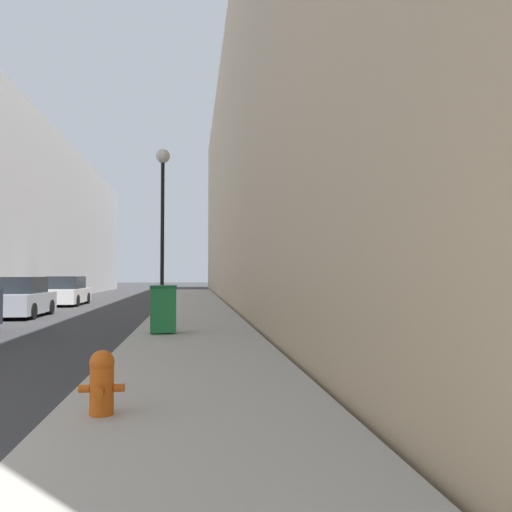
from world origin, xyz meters
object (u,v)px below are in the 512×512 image
Objects in this scene: parked_sedan_near at (20,299)px; parked_sedan_far at (66,292)px; trash_bin at (164,309)px; fire_hydrant at (102,381)px; lamppost at (163,202)px.

parked_sedan_near is 0.89× the size of parked_sedan_far.
trash_bin is 9.69m from parked_sedan_near.
lamppost is at bearing 89.84° from fire_hydrant.
parked_sedan_near reaches higher than fire_hydrant.
parked_sedan_near is (-6.13, 7.51, -0.06)m from trash_bin.
fire_hydrant is 0.57× the size of trash_bin.
trash_bin is 16.46m from parked_sedan_far.
parked_sedan_far is (-0.08, 7.73, -0.01)m from parked_sedan_near.
fire_hydrant is 0.18× the size of parked_sedan_near.
fire_hydrant is 0.13× the size of lamppost.
lamppost is (-0.22, 2.97, 3.34)m from trash_bin.
lamppost is at bearing -37.50° from parked_sedan_near.
parked_sedan_near is at bearing 129.25° from trash_bin.
trash_bin is at bearing -67.82° from parked_sedan_far.
parked_sedan_near is (-5.91, 4.54, -3.41)m from lamppost.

